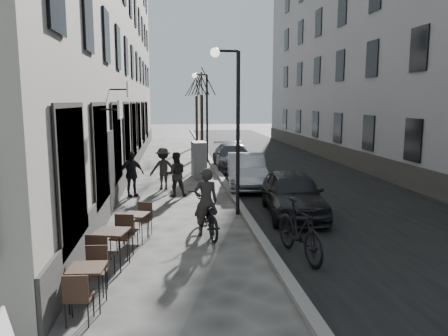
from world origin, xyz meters
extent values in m
plane|color=#3A3834|center=(0.00, 0.00, 0.00)|extent=(120.00, 120.00, 0.00)
cube|color=black|center=(3.85, 16.00, 0.00)|extent=(7.30, 60.00, 0.00)
cube|color=slate|center=(0.20, 16.00, 0.06)|extent=(0.25, 60.00, 0.12)
cube|color=#ACA190|center=(-6.00, 16.50, 8.00)|extent=(4.00, 35.00, 16.00)
cube|color=gray|center=(9.50, 16.50, 8.00)|extent=(4.00, 35.00, 16.00)
cylinder|color=black|center=(0.00, 6.00, 2.50)|extent=(0.12, 0.12, 5.00)
cylinder|color=black|center=(-0.35, 6.00, 5.00)|extent=(0.70, 0.08, 0.08)
sphere|color=#FFF2CC|center=(-0.70, 6.00, 4.95)|extent=(0.28, 0.28, 0.28)
cylinder|color=black|center=(0.00, 18.00, 2.50)|extent=(0.12, 0.12, 5.00)
cylinder|color=black|center=(-0.35, 18.00, 5.00)|extent=(0.70, 0.08, 0.08)
sphere|color=#FFF2CC|center=(-0.70, 18.00, 4.95)|extent=(0.28, 0.28, 0.28)
cylinder|color=black|center=(-0.10, 21.00, 1.95)|extent=(0.20, 0.20, 3.90)
cylinder|color=black|center=(-0.10, 27.00, 1.95)|extent=(0.20, 0.20, 3.90)
cube|color=#311E15|center=(-3.49, 0.09, 0.71)|extent=(0.63, 0.63, 0.04)
cylinder|color=black|center=(-3.75, -0.14, 0.35)|extent=(0.02, 0.02, 0.69)
cylinder|color=black|center=(-3.25, -0.17, 0.35)|extent=(0.02, 0.02, 0.69)
cylinder|color=black|center=(-3.72, 0.36, 0.35)|extent=(0.02, 0.02, 0.69)
cylinder|color=black|center=(-3.22, 0.33, 0.35)|extent=(0.02, 0.02, 0.69)
cube|color=#311E15|center=(-3.32, 1.92, 0.79)|extent=(0.80, 0.80, 0.04)
cylinder|color=black|center=(-3.65, 1.71, 0.38)|extent=(0.03, 0.03, 0.77)
cylinder|color=black|center=(-3.11, 1.58, 0.38)|extent=(0.03, 0.03, 0.77)
cylinder|color=black|center=(-3.52, 2.25, 0.38)|extent=(0.03, 0.03, 0.77)
cylinder|color=black|center=(-2.98, 2.12, 0.38)|extent=(0.03, 0.03, 0.77)
cube|color=#311E15|center=(-2.95, 3.61, 0.71)|extent=(0.73, 0.73, 0.04)
cylinder|color=black|center=(-3.26, 3.44, 0.34)|extent=(0.02, 0.02, 0.69)
cylinder|color=black|center=(-2.78, 3.30, 0.34)|extent=(0.02, 0.02, 0.69)
cylinder|color=black|center=(-3.12, 3.91, 0.34)|extent=(0.02, 0.02, 0.69)
cylinder|color=black|center=(-2.65, 3.78, 0.34)|extent=(0.02, 0.02, 0.69)
cube|color=#5E5D60|center=(-0.80, 12.80, 0.83)|extent=(0.69, 1.15, 1.67)
imported|color=black|center=(-1.15, 3.98, 0.55)|extent=(1.09, 2.20, 1.10)
imported|color=#2B2725|center=(-1.15, 3.98, 0.90)|extent=(0.72, 0.54, 1.80)
imported|color=black|center=(-1.91, 8.87, 0.83)|extent=(0.86, 0.69, 1.66)
imported|color=#292523|center=(-2.39, 10.27, 0.84)|extent=(1.17, 0.78, 1.68)
imported|color=black|center=(-3.54, 9.01, 0.85)|extent=(1.07, 0.84, 1.70)
imported|color=black|center=(1.69, 5.65, 0.70)|extent=(2.01, 4.23, 1.40)
imported|color=#93949B|center=(1.00, 10.30, 0.69)|extent=(1.85, 4.30, 1.38)
imported|color=#34343D|center=(1.12, 15.13, 0.65)|extent=(1.88, 4.51, 1.30)
imported|color=black|center=(0.81, 2.00, 0.66)|extent=(0.99, 2.27, 1.32)
camera|label=1|loc=(-1.99, -7.22, 3.53)|focal=35.00mm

